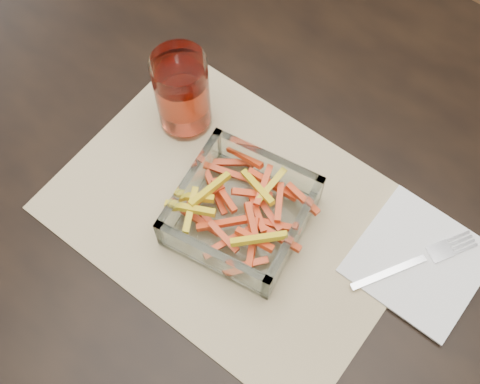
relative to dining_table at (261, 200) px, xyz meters
name	(u,v)px	position (x,y,z in m)	size (l,w,h in m)	color
dining_table	(261,200)	(0.00, 0.00, 0.00)	(1.60, 0.90, 0.75)	black
placemat	(235,212)	(0.01, -0.07, 0.09)	(0.45, 0.33, 0.00)	tan
glass_bowl	(241,213)	(0.02, -0.08, 0.12)	(0.18, 0.18, 0.06)	white
tumbler	(183,95)	(-0.14, 0.00, 0.15)	(0.07, 0.07, 0.13)	white
napkin	(419,261)	(0.23, 0.02, 0.09)	(0.15, 0.15, 0.00)	white
fork	(418,260)	(0.23, 0.02, 0.10)	(0.10, 0.16, 0.00)	silver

